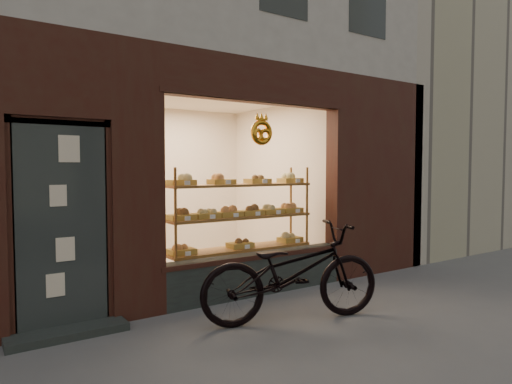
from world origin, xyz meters
TOP-DOWN VIEW (x-y plane):
  - ground at (0.00, 0.00)m, footprint 90.00×90.00m
  - neighbor_right at (9.60, 5.50)m, footprint 12.00×7.00m
  - display_shelf at (0.45, 2.55)m, footprint 2.20×0.45m
  - bicycle at (0.16, 1.01)m, footprint 2.18×1.28m

SIDE VIEW (x-z plane):
  - ground at x=0.00m, z-range 0.00..0.00m
  - bicycle at x=0.16m, z-range 0.00..1.08m
  - display_shelf at x=0.45m, z-range 0.03..1.73m
  - neighbor_right at x=9.60m, z-range 0.00..9.00m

